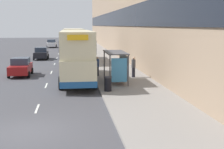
# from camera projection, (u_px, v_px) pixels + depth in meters

# --- Properties ---
(ground_plane) EXTENTS (220.00, 220.00, 0.00)m
(ground_plane) POSITION_uv_depth(u_px,v_px,m) (28.00, 132.00, 14.09)
(ground_plane) COLOR #424247
(pavement) EXTENTS (5.00, 93.00, 0.14)m
(pavement) POSITION_uv_depth(u_px,v_px,m) (97.00, 53.00, 52.62)
(pavement) COLOR gray
(pavement) RESTS_ON ground_plane
(terrace_facade) EXTENTS (3.10, 93.00, 12.92)m
(terrace_facade) POSITION_uv_depth(u_px,v_px,m) (121.00, 15.00, 52.14)
(terrace_facade) COLOR #9E846B
(terrace_facade) RESTS_ON ground_plane
(lane_mark_0) EXTENTS (0.12, 2.00, 0.01)m
(lane_mark_0) POSITION_uv_depth(u_px,v_px,m) (37.00, 109.00, 17.96)
(lane_mark_0) COLOR silver
(lane_mark_0) RESTS_ON ground_plane
(lane_mark_1) EXTENTS (0.12, 2.00, 0.01)m
(lane_mark_1) POSITION_uv_depth(u_px,v_px,m) (46.00, 85.00, 24.83)
(lane_mark_1) COLOR silver
(lane_mark_1) RESTS_ON ground_plane
(lane_mark_2) EXTENTS (0.12, 2.00, 0.01)m
(lane_mark_2) POSITION_uv_depth(u_px,v_px,m) (51.00, 72.00, 31.71)
(lane_mark_2) COLOR silver
(lane_mark_2) RESTS_ON ground_plane
(lane_mark_3) EXTENTS (0.12, 2.00, 0.01)m
(lane_mark_3) POSITION_uv_depth(u_px,v_px,m) (55.00, 64.00, 38.58)
(lane_mark_3) COLOR silver
(lane_mark_3) RESTS_ON ground_plane
(lane_mark_4) EXTENTS (0.12, 2.00, 0.01)m
(lane_mark_4) POSITION_uv_depth(u_px,v_px,m) (57.00, 58.00, 45.46)
(lane_mark_4) COLOR silver
(lane_mark_4) RESTS_ON ground_plane
(lane_mark_5) EXTENTS (0.12, 2.00, 0.01)m
(lane_mark_5) POSITION_uv_depth(u_px,v_px,m) (59.00, 54.00, 52.33)
(lane_mark_5) COLOR silver
(lane_mark_5) RESTS_ON ground_plane
(lane_mark_6) EXTENTS (0.12, 2.00, 0.01)m
(lane_mark_6) POSITION_uv_depth(u_px,v_px,m) (60.00, 51.00, 59.21)
(lane_mark_6) COLOR silver
(lane_mark_6) RESTS_ON ground_plane
(bus_shelter) EXTENTS (1.60, 4.20, 2.48)m
(bus_shelter) POSITION_uv_depth(u_px,v_px,m) (118.00, 61.00, 25.11)
(bus_shelter) COLOR #4C4C51
(bus_shelter) RESTS_ON ground_plane
(double_decker_bus_near) EXTENTS (2.85, 11.43, 4.30)m
(double_decker_bus_near) POSITION_uv_depth(u_px,v_px,m) (76.00, 55.00, 26.51)
(double_decker_bus_near) COLOR beige
(double_decker_bus_near) RESTS_ON ground_plane
(double_decker_bus_ahead) EXTENTS (2.85, 10.85, 4.30)m
(double_decker_bus_ahead) POSITION_uv_depth(u_px,v_px,m) (74.00, 44.00, 40.58)
(double_decker_bus_ahead) COLOR beige
(double_decker_bus_ahead) RESTS_ON ground_plane
(car_0) EXTENTS (1.98, 4.00, 1.71)m
(car_0) POSITION_uv_depth(u_px,v_px,m) (21.00, 67.00, 29.51)
(car_0) COLOR maroon
(car_0) RESTS_ON ground_plane
(car_1) EXTENTS (1.91, 4.35, 1.69)m
(car_1) POSITION_uv_depth(u_px,v_px,m) (73.00, 45.00, 62.18)
(car_1) COLOR navy
(car_1) RESTS_ON ground_plane
(car_2) EXTENTS (2.01, 3.81, 1.69)m
(car_2) POSITION_uv_depth(u_px,v_px,m) (41.00, 53.00, 43.89)
(car_2) COLOR black
(car_2) RESTS_ON ground_plane
(car_3) EXTENTS (2.10, 4.09, 1.73)m
(car_3) POSITION_uv_depth(u_px,v_px,m) (52.00, 43.00, 67.37)
(car_3) COLOR silver
(car_3) RESTS_ON ground_plane
(pedestrian_at_shelter) EXTENTS (0.35, 0.35, 1.77)m
(pedestrian_at_shelter) POSITION_uv_depth(u_px,v_px,m) (97.00, 66.00, 28.58)
(pedestrian_at_shelter) COLOR #23232D
(pedestrian_at_shelter) RESTS_ON ground_plane
(pedestrian_1) EXTENTS (0.36, 0.36, 1.83)m
(pedestrian_1) POSITION_uv_depth(u_px,v_px,m) (133.00, 67.00, 27.85)
(pedestrian_1) COLOR #23232D
(pedestrian_1) RESTS_ON ground_plane
(litter_bin) EXTENTS (0.55, 0.55, 1.05)m
(litter_bin) POSITION_uv_depth(u_px,v_px,m) (108.00, 84.00, 22.02)
(litter_bin) COLOR black
(litter_bin) RESTS_ON ground_plane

